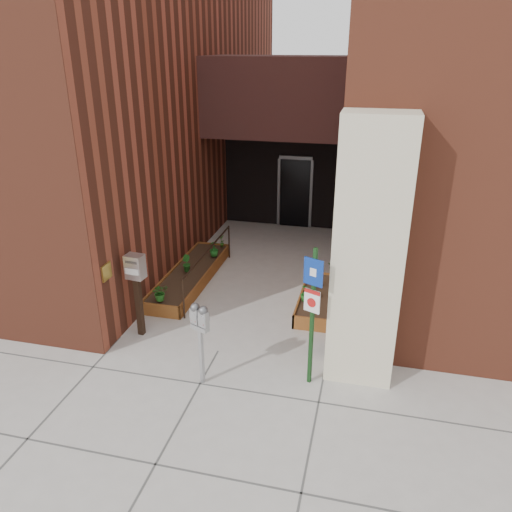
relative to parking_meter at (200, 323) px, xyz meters
The scene contains 15 objects.
ground 1.48m from the parking_meter, 91.78° to the left, with size 80.00×80.00×0.00m, color #9E9991.
architecture 8.72m from the parking_meter, 91.55° to the left, with size 20.00×14.60×10.00m.
planter_left 4.09m from the parking_meter, 113.47° to the left, with size 0.90×3.60×0.30m.
planter_right 3.65m from the parking_meter, 63.40° to the left, with size 0.80×2.20×0.30m.
handrail 3.77m from the parking_meter, 106.75° to the left, with size 0.04×3.34×0.90m.
parking_meter is the anchor object (origin of this frame).
sign_post 1.82m from the parking_meter, 13.61° to the left, with size 0.32×0.15×2.44m.
payment_dropbox 2.04m from the parking_meter, 145.13° to the left, with size 0.36×0.28×1.68m.
shrub_left_a 2.69m from the parking_meter, 128.73° to the left, with size 0.34×0.34×0.37m, color #215F1B.
shrub_left_b 3.96m from the parking_meter, 114.76° to the left, with size 0.22×0.22×0.40m, color #184F16.
shrub_left_c 4.79m from the parking_meter, 105.62° to the left, with size 0.23×0.23×0.41m, color #1B601D.
shrub_left_d 5.43m from the parking_meter, 103.73° to the left, with size 0.17×0.17×0.33m, color #265E1A.
shrub_right_a 3.11m from the parking_meter, 64.18° to the left, with size 0.19×0.19×0.35m, color #1A5919.
shrub_right_b 3.83m from the parking_meter, 67.15° to the left, with size 0.18×0.18×0.35m, color #255C1A.
shrub_right_c 4.48m from the parking_meter, 65.72° to the left, with size 0.32×0.32×0.36m, color #254F16.
Camera 1 is at (2.54, -7.46, 5.26)m, focal length 35.00 mm.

